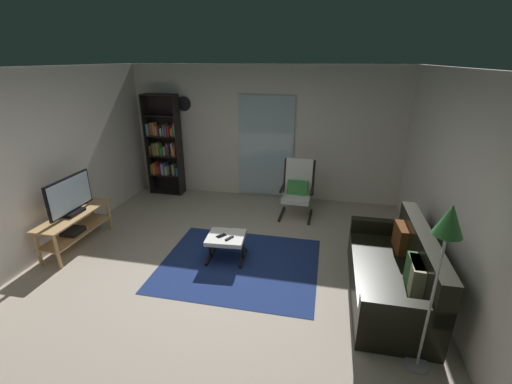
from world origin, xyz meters
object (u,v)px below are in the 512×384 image
(tv_stand, at_px, (75,225))
(bookshelf_near_tv, at_px, (164,147))
(wall_clock, at_px, (184,104))
(lounge_armchair, at_px, (298,187))
(television, at_px, (70,197))
(cell_phone, at_px, (221,236))
(tv_remote, at_px, (229,238))
(leather_sofa, at_px, (395,275))
(ottoman, at_px, (226,240))
(floor_lamp_by_sofa, at_px, (447,235))

(tv_stand, xyz_separation_m, bookshelf_near_tv, (0.34, 2.41, 0.63))
(bookshelf_near_tv, height_order, wall_clock, bookshelf_near_tv)
(lounge_armchair, bearing_deg, tv_stand, -149.58)
(television, bearing_deg, cell_phone, 2.58)
(tv_stand, distance_m, cell_phone, 2.26)
(bookshelf_near_tv, relative_size, cell_phone, 14.63)
(bookshelf_near_tv, xyz_separation_m, lounge_armchair, (2.82, -0.56, -0.45))
(television, height_order, bookshelf_near_tv, bookshelf_near_tv)
(tv_remote, bearing_deg, lounge_armchair, 93.95)
(television, distance_m, lounge_armchair, 3.66)
(tv_stand, xyz_separation_m, leather_sofa, (4.52, -0.28, -0.04))
(ottoman, height_order, floor_lamp_by_sofa, floor_lamp_by_sofa)
(lounge_armchair, relative_size, tv_remote, 7.10)
(ottoman, bearing_deg, wall_clock, 122.32)
(tv_stand, height_order, television, television)
(wall_clock, bearing_deg, television, -106.37)
(lounge_armchair, xyz_separation_m, wall_clock, (-2.40, 0.74, 1.32))
(lounge_armchair, distance_m, floor_lamp_by_sofa, 3.55)
(ottoman, xyz_separation_m, floor_lamp_by_sofa, (2.29, -1.41, 1.09))
(television, bearing_deg, tv_stand, -100.31)
(bookshelf_near_tv, distance_m, wall_clock, 0.98)
(ottoman, relative_size, floor_lamp_by_sofa, 0.33)
(tv_remote, height_order, cell_phone, tv_remote)
(tv_stand, relative_size, bookshelf_near_tv, 0.62)
(lounge_armchair, bearing_deg, floor_lamp_by_sofa, -65.16)
(lounge_armchair, bearing_deg, tv_remote, -113.12)
(floor_lamp_by_sofa, bearing_deg, cell_phone, 149.41)
(tv_stand, bearing_deg, bookshelf_near_tv, 82.05)
(tv_stand, bearing_deg, lounge_armchair, 30.42)
(tv_stand, xyz_separation_m, cell_phone, (2.26, 0.11, 0.02))
(tv_stand, distance_m, wall_clock, 3.09)
(lounge_armchair, bearing_deg, cell_phone, -117.28)
(cell_phone, bearing_deg, floor_lamp_by_sofa, 7.99)
(bookshelf_near_tv, distance_m, cell_phone, 3.06)
(tv_stand, xyz_separation_m, tv_remote, (2.39, 0.06, 0.02))
(bookshelf_near_tv, bearing_deg, leather_sofa, -32.75)
(television, distance_m, wall_clock, 2.89)
(floor_lamp_by_sofa, relative_size, wall_clock, 5.70)
(tv_remote, relative_size, floor_lamp_by_sofa, 0.09)
(floor_lamp_by_sofa, bearing_deg, leather_sofa, 95.01)
(ottoman, bearing_deg, television, -176.91)
(tv_remote, bearing_deg, wall_clock, 149.81)
(television, height_order, floor_lamp_by_sofa, floor_lamp_by_sofa)
(lounge_armchair, xyz_separation_m, tv_remote, (-0.77, -1.79, -0.16))
(leather_sofa, xyz_separation_m, floor_lamp_by_sofa, (0.09, -1.00, 1.07))
(lounge_armchair, bearing_deg, ottoman, -116.04)
(bookshelf_near_tv, distance_m, tv_remote, 3.18)
(ottoman, distance_m, tv_remote, 0.13)
(leather_sofa, height_order, floor_lamp_by_sofa, floor_lamp_by_sofa)
(tv_remote, bearing_deg, bookshelf_near_tv, 158.22)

